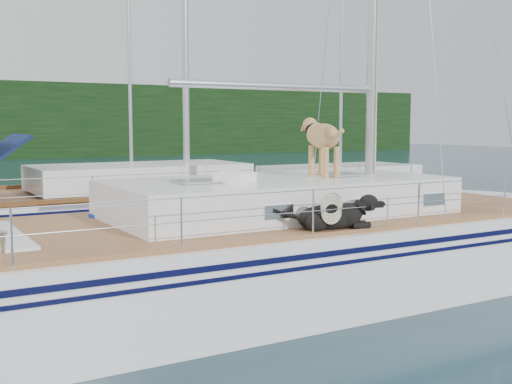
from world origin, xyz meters
TOP-DOWN VIEW (x-y plane):
  - ground at (0.00, 0.00)m, footprint 120.00×120.00m
  - main_sailboat at (0.10, -0.00)m, footprint 12.00×3.80m
  - neighbor_sailboat at (-0.44, 5.84)m, footprint 11.00×3.50m
  - bg_boat_center at (4.00, 16.00)m, footprint 7.20×3.00m
  - bg_boat_east at (12.00, 13.00)m, footprint 6.40×3.00m

SIDE VIEW (x-z plane):
  - ground at x=0.00m, z-range 0.00..0.00m
  - bg_boat_center at x=4.00m, z-range -5.37..6.28m
  - bg_boat_east at x=12.00m, z-range -5.37..6.28m
  - neighbor_sailboat at x=-0.44m, z-range -6.02..7.28m
  - main_sailboat at x=0.10m, z-range -6.33..7.68m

